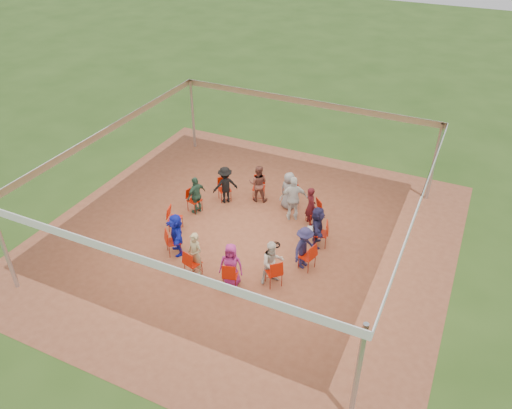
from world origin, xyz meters
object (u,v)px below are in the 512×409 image
at_px(chair_0, 321,234).
at_px(chair_1, 313,212).
at_px(chair_7, 173,242).
at_px(standing_person, 294,199).
at_px(person_seated_6, 176,234).
at_px(person_seated_1, 311,206).
at_px(person_seated_5, 196,195).
at_px(chair_5, 195,200).
at_px(person_seated_0, 317,227).
at_px(chair_3, 259,188).
at_px(person_seated_8, 231,265).
at_px(person_seated_10, 304,248).
at_px(chair_10, 274,272).
at_px(cable_coil, 276,245).
at_px(chair_4, 225,190).
at_px(person_seated_9, 272,263).
at_px(person_seated_4, 225,185).
at_px(chair_8, 193,263).
at_px(chair_9, 230,275).
at_px(chair_2, 291,196).
at_px(person_seated_3, 258,183).
at_px(chair_6, 175,219).
at_px(chair_11, 307,256).
at_px(person_seated_7, 195,254).
at_px(laptop, 312,227).
at_px(person_seated_2, 289,191).

relative_size(chair_0, chair_1, 1.00).
bearing_deg(chair_7, standing_person, 96.05).
xyz_separation_m(person_seated_6, standing_person, (2.61, 3.29, 0.12)).
xyz_separation_m(person_seated_1, person_seated_5, (-3.85, -1.06, 0.00)).
distance_m(chair_5, person_seated_0, 4.57).
relative_size(chair_3, person_seated_8, 0.63).
bearing_deg(chair_1, person_seated_10, 147.48).
height_order(chair_3, person_seated_8, person_seated_8).
bearing_deg(chair_10, chair_3, 75.00).
bearing_deg(cable_coil, person_seated_0, 27.68).
relative_size(chair_4, standing_person, 0.54).
bearing_deg(person_seated_9, person_seated_8, 165.00).
xyz_separation_m(chair_4, chair_7, (0.02, -3.43, 0.00)).
height_order(chair_10, person_seated_10, person_seated_10).
bearing_deg(person_seated_4, chair_8, 59.16).
height_order(chair_9, person_seated_0, person_seated_0).
bearing_deg(person_seated_6, chair_3, 120.84).
bearing_deg(chair_2, person_seated_1, 159.59).
relative_size(chair_0, chair_2, 1.00).
xyz_separation_m(chair_4, chair_5, (-0.62, -1.09, 0.00)).
relative_size(chair_9, person_seated_3, 0.63).
bearing_deg(standing_person, chair_10, 73.86).
distance_m(chair_6, person_seated_4, 2.38).
height_order(chair_1, cable_coil, chair_1).
distance_m(chair_8, person_seated_4, 4.10).
bearing_deg(chair_2, chair_6, 60.00).
bearing_deg(person_seated_4, chair_10, 90.00).
distance_m(chair_11, person_seated_4, 4.57).
bearing_deg(chair_3, chair_0, 135.00).
bearing_deg(person_seated_7, chair_1, 74.61).
bearing_deg(laptop, chair_11, 178.20).
bearing_deg(person_seated_6, chair_1, 90.00).
xyz_separation_m(person_seated_9, laptop, (0.42, 2.18, -0.05)).
distance_m(chair_8, person_seated_9, 2.38).
distance_m(person_seated_1, cable_coil, 1.87).
relative_size(chair_7, cable_coil, 2.25).
bearing_deg(person_seated_2, person_seated_9, 120.00).
height_order(chair_5, person_seated_6, person_seated_6).
distance_m(chair_3, person_seated_0, 3.35).
xyz_separation_m(chair_2, person_seated_4, (-2.25, -0.73, 0.27)).
bearing_deg(person_seated_8, chair_4, 105.39).
xyz_separation_m(chair_0, chair_9, (-1.70, -2.98, 0.00)).
bearing_deg(chair_3, chair_8, 75.00).
height_order(chair_1, person_seated_2, person_seated_2).
bearing_deg(person_seated_6, standing_person, 96.23).
relative_size(person_seated_4, cable_coil, 3.55).
distance_m(chair_0, chair_2, 2.42).
distance_m(chair_7, person_seated_8, 2.38).
bearing_deg(person_seated_9, person_seated_6, 135.00).
bearing_deg(person_seated_0, chair_10, 152.52).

